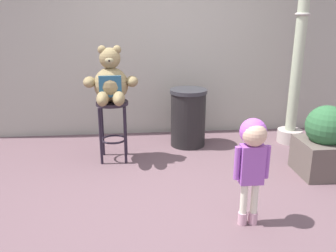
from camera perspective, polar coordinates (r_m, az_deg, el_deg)
name	(u,v)px	position (r m, az deg, el deg)	size (l,w,h in m)	color
ground_plane	(174,193)	(3.64, 0.91, -10.68)	(24.00, 24.00, 0.00)	#644A51
building_wall	(158,11)	(5.27, -1.65, 17.94)	(6.46, 0.30, 3.51)	#A19E92
bar_stool_with_teddy	(113,119)	(4.31, -8.85, 1.20)	(0.38, 0.38, 0.73)	#271F2A
teddy_bear	(111,82)	(4.18, -9.16, 6.96)	(0.63, 0.56, 0.65)	olive
child_walking	(253,150)	(2.94, 13.42, -3.70)	(0.30, 0.24, 0.93)	#CA98AB
trash_bin	(188,117)	(4.79, 3.24, 1.39)	(0.49, 0.49, 0.77)	black
lamppost	(298,57)	(5.02, 20.15, 10.43)	(0.34, 0.34, 2.97)	#B6A8A2
planter_with_shrub	(324,143)	(4.27, 23.78, -2.56)	(0.53, 0.53, 0.79)	#5B4F49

